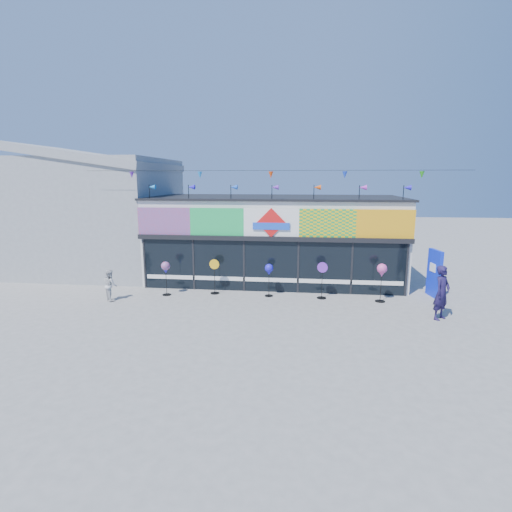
% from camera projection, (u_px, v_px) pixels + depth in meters
% --- Properties ---
extents(ground, '(80.00, 80.00, 0.00)m').
position_uv_depth(ground, '(263.00, 318.00, 14.52)').
color(ground, slate).
rests_on(ground, ground).
extents(kite_shop, '(16.00, 5.70, 5.31)m').
position_uv_depth(kite_shop, '(275.00, 238.00, 19.92)').
color(kite_shop, silver).
rests_on(kite_shop, ground).
extents(neighbour_building, '(8.18, 7.20, 6.87)m').
position_uv_depth(neighbour_building, '(94.00, 211.00, 21.85)').
color(neighbour_building, '#96999B').
rests_on(neighbour_building, ground).
extents(blue_sign, '(0.33, 1.02, 2.02)m').
position_uv_depth(blue_sign, '(434.00, 273.00, 16.93)').
color(blue_sign, '#0E28D9').
rests_on(blue_sign, ground).
extents(spinner_0, '(0.37, 0.37, 1.48)m').
position_uv_depth(spinner_0, '(166.00, 268.00, 17.10)').
color(spinner_0, black).
rests_on(spinner_0, ground).
extents(spinner_1, '(0.43, 0.39, 1.53)m').
position_uv_depth(spinner_1, '(215.00, 276.00, 17.40)').
color(spinner_1, black).
rests_on(spinner_1, ground).
extents(spinner_2, '(0.36, 0.36, 1.41)m').
position_uv_depth(spinner_2, '(269.00, 270.00, 16.95)').
color(spinner_2, black).
rests_on(spinner_2, ground).
extents(spinner_3, '(0.43, 0.40, 1.56)m').
position_uv_depth(spinner_3, '(322.00, 279.00, 16.70)').
color(spinner_3, black).
rests_on(spinner_3, ground).
extents(spinner_4, '(0.40, 0.40, 1.60)m').
position_uv_depth(spinner_4, '(382.00, 271.00, 16.16)').
color(spinner_4, black).
rests_on(spinner_4, ground).
extents(adult_man, '(0.84, 0.83, 1.96)m').
position_uv_depth(adult_man, '(442.00, 293.00, 14.19)').
color(adult_man, '#1B133D').
rests_on(adult_man, ground).
extents(child, '(0.70, 0.70, 1.30)m').
position_uv_depth(child, '(110.00, 285.00, 16.47)').
color(child, silver).
rests_on(child, ground).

